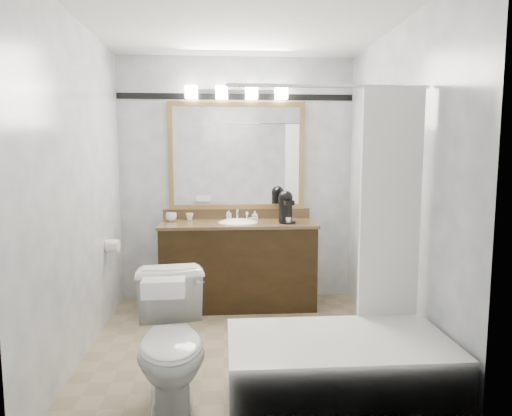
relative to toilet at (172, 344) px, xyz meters
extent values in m
cube|color=gray|center=(0.45, 0.80, -0.40)|extent=(2.40, 2.60, 0.01)
cube|color=white|center=(0.45, 0.80, 2.11)|extent=(2.40, 2.60, 0.01)
cube|color=white|center=(0.45, 2.11, 0.86)|extent=(2.40, 0.01, 2.50)
cube|color=white|center=(0.45, -0.50, 0.86)|extent=(2.40, 0.01, 2.50)
cube|color=white|center=(-0.75, 0.80, 0.86)|extent=(0.01, 2.60, 2.50)
cube|color=white|center=(1.66, 0.80, 0.86)|extent=(0.01, 2.60, 2.50)
cube|color=black|center=(0.45, 1.82, 0.02)|extent=(1.50, 0.55, 0.82)
cube|color=olive|center=(0.45, 1.82, 0.44)|extent=(1.53, 0.58, 0.03)
cube|color=olive|center=(0.45, 2.09, 0.51)|extent=(1.53, 0.03, 0.10)
ellipsoid|color=white|center=(0.45, 1.82, 0.43)|extent=(0.44, 0.34, 0.14)
cube|color=#A7824B|center=(0.45, 2.08, 1.63)|extent=(1.40, 0.04, 0.05)
cube|color=#A7824B|center=(0.45, 2.08, 0.58)|extent=(1.40, 0.04, 0.05)
cube|color=#A7824B|center=(-0.22, 2.08, 1.11)|extent=(0.05, 0.04, 1.00)
cube|color=#A7824B|center=(1.13, 2.08, 1.11)|extent=(0.05, 0.04, 1.00)
cube|color=white|center=(0.45, 2.09, 1.11)|extent=(1.30, 0.01, 1.00)
cube|color=silver|center=(0.45, 2.07, 1.76)|extent=(0.90, 0.05, 0.03)
cube|color=white|center=(0.00, 2.02, 1.74)|extent=(0.12, 0.12, 0.12)
cube|color=white|center=(0.30, 2.02, 1.74)|extent=(0.12, 0.12, 0.12)
cube|color=white|center=(0.60, 2.02, 1.74)|extent=(0.12, 0.12, 0.12)
cube|color=white|center=(0.90, 2.02, 1.74)|extent=(0.12, 0.12, 0.12)
cube|color=black|center=(0.45, 2.10, 1.71)|extent=(2.40, 0.01, 0.06)
cube|color=white|center=(0.98, -0.12, -0.17)|extent=(1.30, 0.72, 0.45)
cylinder|color=silver|center=(0.98, 0.26, 1.56)|extent=(1.30, 0.02, 0.02)
cube|color=white|center=(1.40, 0.25, 0.78)|extent=(0.40, 0.04, 1.55)
cylinder|color=white|center=(-0.69, 1.47, 0.31)|extent=(0.11, 0.12, 0.12)
imported|color=white|center=(0.00, 0.00, 0.00)|extent=(0.54, 0.83, 0.79)
cube|color=white|center=(0.00, -0.32, 0.44)|extent=(0.22, 0.13, 0.09)
cylinder|color=black|center=(0.94, 1.72, 0.46)|extent=(0.16, 0.16, 0.02)
cylinder|color=black|center=(0.92, 1.77, 0.58)|extent=(0.14, 0.14, 0.24)
sphere|color=black|center=(0.92, 1.77, 0.70)|extent=(0.14, 0.14, 0.14)
cube|color=black|center=(0.94, 1.70, 0.66)|extent=(0.11, 0.11, 0.05)
cylinder|color=silver|center=(0.94, 1.70, 0.49)|extent=(0.05, 0.05, 0.05)
imported|color=white|center=(-0.21, 1.94, 0.50)|extent=(0.11, 0.11, 0.08)
imported|color=white|center=(-0.03, 2.00, 0.49)|extent=(0.10, 0.10, 0.07)
imported|color=white|center=(0.37, 1.99, 0.51)|extent=(0.05, 0.05, 0.10)
imported|color=white|center=(0.64, 2.04, 0.50)|extent=(0.07, 0.07, 0.08)
cube|color=beige|center=(0.62, 1.94, 0.47)|extent=(0.10, 0.07, 0.03)
camera|label=1|loc=(0.31, -2.64, 1.13)|focal=32.00mm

